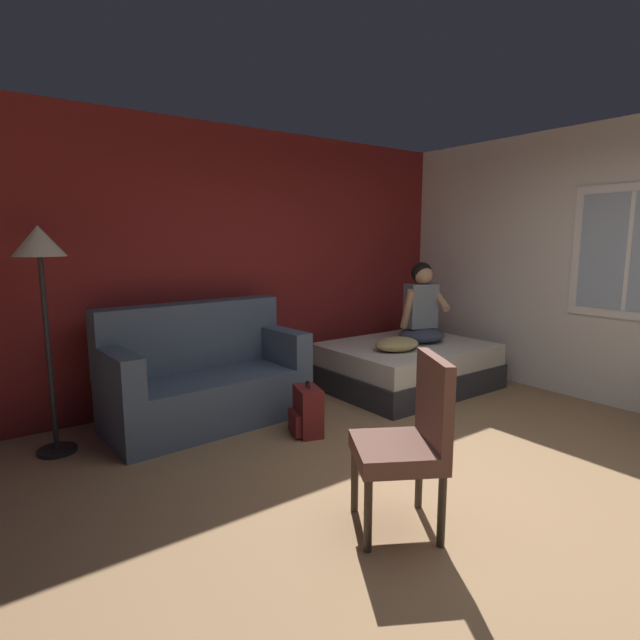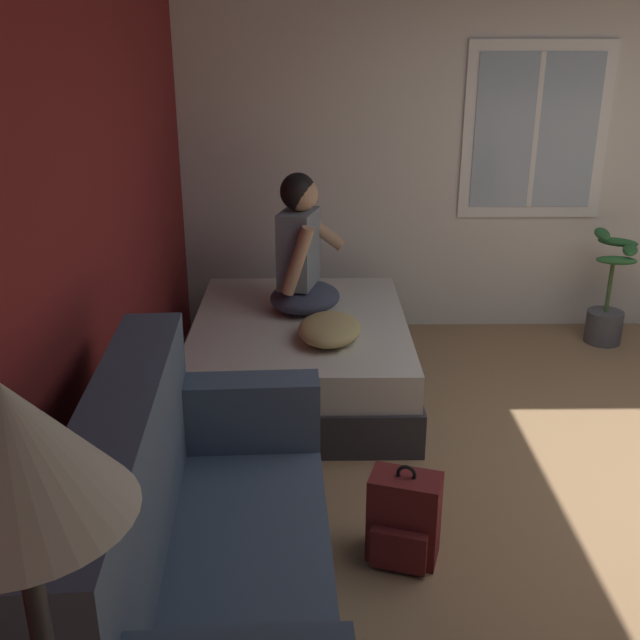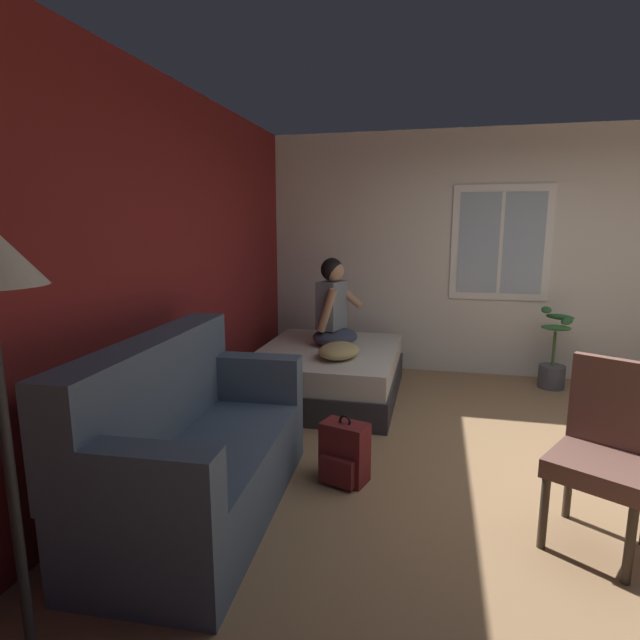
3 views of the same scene
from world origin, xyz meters
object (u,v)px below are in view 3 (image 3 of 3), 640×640
side_chair (606,448)px  backpack (344,454)px  bed (328,372)px  throw_pillow (339,351)px  person_seated (333,310)px  potted_plant (553,360)px  couch (191,449)px  cell_phone (347,353)px

side_chair → backpack: 1.51m
bed → throw_pillow: bearing=-151.8°
person_seated → potted_plant: person_seated is taller
potted_plant → throw_pillow: bearing=117.9°
person_seated → throw_pillow: (-0.53, -0.16, -0.29)m
backpack → throw_pillow: bearing=12.4°
person_seated → potted_plant: size_ratio=1.03×
bed → couch: 2.23m
bed → potted_plant: size_ratio=2.03×
side_chair → cell_phone: 2.48m
bed → potted_plant: potted_plant is taller
bed → couch: size_ratio=0.99×
throw_pillow → potted_plant: (1.09, -2.05, -0.25)m
side_chair → potted_plant: bearing=-6.7°
cell_phone → potted_plant: 2.22m
backpack → potted_plant: potted_plant is taller
side_chair → person_seated: bearing=41.1°
bed → cell_phone: size_ratio=11.96×
bed → backpack: (-1.65, -0.47, -0.04)m
couch → potted_plant: 3.91m
side_chair → throw_pillow: bearing=46.6°
couch → side_chair: (0.23, -2.24, 0.14)m
cell_phone → side_chair: bearing=-65.3°
bed → potted_plant: (0.76, -2.23, 0.07)m
cell_phone → person_seated: bearing=101.0°
backpack → cell_phone: cell_phone is taller
bed → cell_phone: bearing=-125.6°
couch → throw_pillow: size_ratio=3.62×
person_seated → throw_pillow: person_seated is taller
backpack → couch: bearing=124.3°
cell_phone → potted_plant: (0.91, -2.01, -0.18)m
throw_pillow → side_chair: bearing=-133.4°
backpack → throw_pillow: 1.40m
person_seated → potted_plant: 2.35m
bed → person_seated: person_seated is taller
backpack → potted_plant: (2.41, -1.76, 0.11)m
bed → throw_pillow: 0.49m
side_chair → cell_phone: bearing=43.1°
backpack → bed: bearing=15.8°
backpack → person_seated: bearing=13.8°
couch → side_chair: size_ratio=1.77×
cell_phone → couch: bearing=-123.5°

